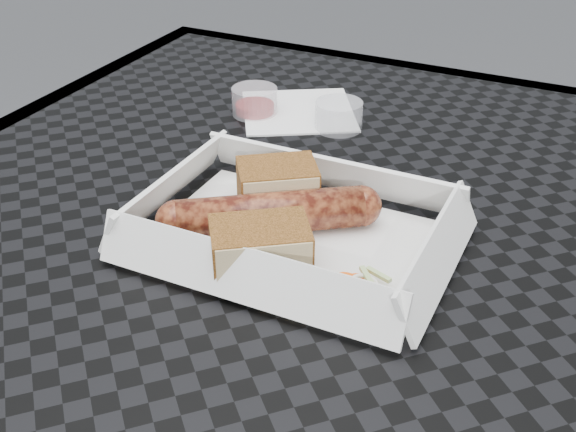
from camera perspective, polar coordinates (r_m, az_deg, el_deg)
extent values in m
cube|color=black|center=(0.62, 2.87, -0.58)|extent=(0.80, 0.80, 0.01)
cube|color=black|center=(0.96, 12.18, 10.34)|extent=(0.80, 0.03, 0.03)
cylinder|color=black|center=(1.22, -6.25, -3.56)|extent=(0.03, 0.03, 0.73)
cube|color=white|center=(0.58, 0.43, -1.87)|extent=(0.22, 0.15, 0.00)
cylinder|color=brown|center=(0.58, -1.40, 0.20)|extent=(0.14, 0.11, 0.03)
sphere|color=brown|center=(0.59, 5.79, 0.80)|extent=(0.03, 0.03, 0.03)
sphere|color=brown|center=(0.58, -8.80, -0.42)|extent=(0.03, 0.03, 0.03)
cube|color=brown|center=(0.61, -0.84, 2.31)|extent=(0.08, 0.08, 0.04)
cube|color=brown|center=(0.54, -2.20, -2.52)|extent=(0.09, 0.08, 0.04)
cylinder|color=#FE580B|center=(0.54, 5.46, -4.83)|extent=(0.02, 0.02, 0.00)
torus|color=white|center=(0.53, 6.04, -5.35)|extent=(0.02, 0.02, 0.00)
cube|color=#B2D17F|center=(0.54, 6.64, -4.99)|extent=(0.02, 0.02, 0.00)
cube|color=white|center=(0.81, 0.81, 8.30)|extent=(0.16, 0.16, 0.00)
cylinder|color=maroon|center=(0.80, -2.65, 9.05)|extent=(0.05, 0.05, 0.03)
cylinder|color=silver|center=(0.77, 4.02, 7.93)|extent=(0.05, 0.05, 0.03)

